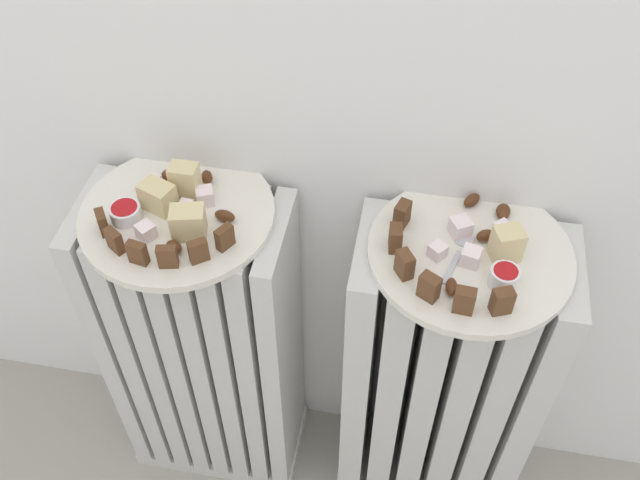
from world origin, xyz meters
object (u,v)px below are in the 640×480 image
(fork, at_px, (458,255))
(plate_left, at_px, (177,214))
(radiator_right, at_px, (438,387))
(jam_bowl_left, at_px, (125,212))
(radiator_left, at_px, (206,350))
(plate_right, at_px, (470,253))
(jam_bowl_right, at_px, (504,277))

(fork, bearing_deg, plate_left, 178.23)
(radiator_right, bearing_deg, jam_bowl_left, -176.92)
(radiator_left, height_order, jam_bowl_left, jam_bowl_left)
(jam_bowl_left, relative_size, fork, 0.47)
(plate_right, bearing_deg, jam_bowl_right, -50.78)
(radiator_left, distance_m, plate_right, 0.54)
(radiator_right, bearing_deg, plate_right, 90.00)
(radiator_left, relative_size, plate_right, 2.42)
(jam_bowl_right, bearing_deg, plate_right, 129.22)
(radiator_right, distance_m, plate_left, 0.54)
(jam_bowl_right, bearing_deg, radiator_left, 173.56)
(radiator_right, xyz_separation_m, jam_bowl_left, (-0.47, -0.03, 0.36))
(radiator_left, bearing_deg, jam_bowl_left, -158.19)
(jam_bowl_right, bearing_deg, jam_bowl_left, 177.17)
(radiator_right, xyz_separation_m, plate_left, (-0.41, 0.00, 0.35))
(plate_right, height_order, jam_bowl_left, jam_bowl_left)
(plate_left, height_order, jam_bowl_left, jam_bowl_left)
(plate_right, distance_m, jam_bowl_right, 0.07)
(jam_bowl_left, bearing_deg, fork, 1.67)
(plate_left, xyz_separation_m, plate_right, (0.41, 0.00, 0.00))
(plate_left, distance_m, jam_bowl_left, 0.07)
(plate_left, relative_size, jam_bowl_left, 6.33)
(plate_right, relative_size, jam_bowl_right, 7.30)
(fork, bearing_deg, plate_right, 36.55)
(jam_bowl_left, relative_size, jam_bowl_right, 1.15)
(radiator_right, xyz_separation_m, fork, (-0.02, -0.01, 0.35))
(radiator_right, distance_m, jam_bowl_right, 0.37)
(fork, bearing_deg, radiator_right, 36.55)
(plate_left, relative_size, jam_bowl_right, 7.30)
(jam_bowl_right, xyz_separation_m, fork, (-0.06, 0.04, -0.01))
(radiator_right, height_order, jam_bowl_left, jam_bowl_left)
(jam_bowl_left, bearing_deg, radiator_right, 3.08)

